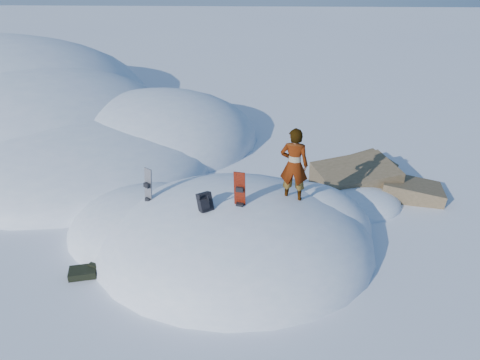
{
  "coord_description": "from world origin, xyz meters",
  "views": [
    {
      "loc": [
        0.56,
        -9.87,
        6.65
      ],
      "look_at": [
        0.13,
        0.3,
        1.72
      ],
      "focal_mm": 35.0,
      "sensor_mm": 36.0,
      "label": 1
    }
  ],
  "objects_px": {
    "snowboard_red": "(240,199)",
    "person": "(294,165)",
    "snowboard_dark": "(148,194)",
    "backpack": "(205,202)"
  },
  "relations": [
    {
      "from": "snowboard_dark",
      "to": "backpack",
      "type": "height_order",
      "value": "snowboard_dark"
    },
    {
      "from": "snowboard_red",
      "to": "backpack",
      "type": "xyz_separation_m",
      "value": [
        -0.78,
        -0.17,
        -0.02
      ]
    },
    {
      "from": "snowboard_red",
      "to": "person",
      "type": "bearing_deg",
      "value": 39.7
    },
    {
      "from": "backpack",
      "to": "person",
      "type": "relative_size",
      "value": 0.28
    },
    {
      "from": "snowboard_dark",
      "to": "person",
      "type": "distance_m",
      "value": 3.64
    },
    {
      "from": "snowboard_red",
      "to": "snowboard_dark",
      "type": "xyz_separation_m",
      "value": [
        -2.29,
        0.72,
        -0.3
      ]
    },
    {
      "from": "snowboard_dark",
      "to": "backpack",
      "type": "distance_m",
      "value": 1.77
    },
    {
      "from": "backpack",
      "to": "snowboard_red",
      "type": "bearing_deg",
      "value": -21.84
    },
    {
      "from": "snowboard_red",
      "to": "person",
      "type": "height_order",
      "value": "person"
    },
    {
      "from": "snowboard_red",
      "to": "person",
      "type": "distance_m",
      "value": 1.51
    }
  ]
}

